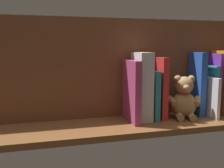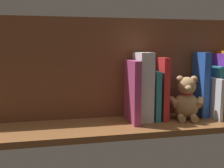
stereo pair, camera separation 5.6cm
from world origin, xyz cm
name	(u,v)px [view 1 (the left image)]	position (x,y,z in cm)	size (l,w,h in cm)	color
ground_plane	(112,127)	(0.00, 0.00, -1.10)	(117.15, 25.09, 2.20)	brown
shelf_back_panel	(105,68)	(0.00, -10.30, 19.59)	(117.15, 1.50, 39.18)	brown
book_1	(220,82)	(-48.61, -3.75, 13.23)	(2.62, 10.79, 26.47)	orange
book_2	(213,84)	(-45.69, -4.23, 12.65)	(1.28, 9.82, 25.29)	purple
book_3	(209,90)	(-43.17, -3.58, 10.20)	(1.85, 11.13, 20.41)	teal
book_4	(207,96)	(-40.63, -1.32, 8.04)	(1.31, 15.66, 16.08)	silver
book_5	(197,84)	(-37.68, -4.23, 12.93)	(2.66, 9.84, 25.85)	blue
teddy_bear	(184,99)	(-29.67, -0.46, 7.49)	(13.23, 12.74, 17.02)	tan
book_6	(160,88)	(-20.48, -3.52, 11.99)	(2.38, 11.26, 23.99)	red
book_7	(152,95)	(-17.30, -3.44, 9.44)	(2.06, 11.41, 18.88)	teal
dictionary_thick_white	(142,86)	(-12.76, -3.15, 12.98)	(5.09, 11.79, 25.97)	silver
book_8	(131,91)	(-8.03, -1.66, 11.54)	(2.46, 14.97, 23.09)	#B23F72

